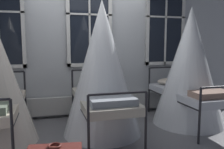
% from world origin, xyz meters
% --- Properties ---
extents(ground, '(20.36, 20.36, 0.00)m').
position_xyz_m(ground, '(0.00, 0.00, 0.00)').
color(ground, slate).
extents(back_wall_with_windows, '(7.57, 0.10, 3.31)m').
position_xyz_m(back_wall_with_windows, '(0.00, 1.11, 1.66)').
color(back_wall_with_windows, silver).
rests_on(back_wall_with_windows, ground).
extents(window_bank, '(4.37, 0.10, 2.75)m').
position_xyz_m(window_bank, '(0.00, 0.99, 1.15)').
color(window_bank, black).
rests_on(window_bank, ground).
extents(cot_second, '(1.32, 1.84, 2.23)m').
position_xyz_m(cot_second, '(0.03, -0.06, 1.08)').
color(cot_second, black).
rests_on(cot_second, ground).
extents(cot_third, '(1.32, 1.84, 2.20)m').
position_xyz_m(cot_third, '(1.72, 0.01, 1.07)').
color(cot_third, black).
rests_on(cot_third, ground).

